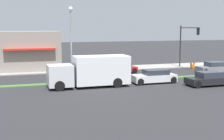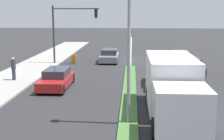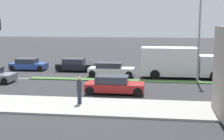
% 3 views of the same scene
% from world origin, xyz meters
% --- Properties ---
extents(ground_plane, '(160.00, 160.00, 0.00)m').
position_xyz_m(ground_plane, '(0.00, 18.00, 0.00)').
color(ground_plane, '#2B2B2D').
extents(sidewalk_right, '(4.00, 73.00, 0.12)m').
position_xyz_m(sidewalk_right, '(9.00, 18.50, 0.06)').
color(sidewalk_right, '#9E9B93').
rests_on(sidewalk_right, ground).
extents(street_lamp, '(0.44, 0.44, 7.37)m').
position_xyz_m(street_lamp, '(0.00, 19.10, 4.78)').
color(street_lamp, gray).
rests_on(street_lamp, median_strip).
extents(pedestrian, '(0.34, 0.34, 1.71)m').
position_xyz_m(pedestrian, '(8.66, 10.74, 1.02)').
color(pedestrian, '#282D42').
rests_on(pedestrian, sidewalk_right).
extents(delivery_truck, '(2.44, 7.50, 2.87)m').
position_xyz_m(delivery_truck, '(-2.20, 17.60, 1.47)').
color(delivery_truck, silver).
rests_on(delivery_truck, ground).
extents(hatchback_red, '(1.77, 4.28, 1.32)m').
position_xyz_m(hatchback_red, '(5.00, 12.46, 0.63)').
color(hatchback_red, '#AD1E1E').
rests_on(hatchback_red, ground).
extents(sedan_dark, '(1.85, 4.03, 1.35)m').
position_xyz_m(sedan_dark, '(-5.00, 6.95, 0.65)').
color(sedan_dark, black).
rests_on(sedan_dark, ground).
extents(van_white, '(1.77, 4.39, 1.35)m').
position_xyz_m(van_white, '(-2.20, 11.23, 0.65)').
color(van_white, silver).
rests_on(van_white, ground).
extents(coupe_blue, '(1.79, 3.91, 1.27)m').
position_xyz_m(coupe_blue, '(-5.00, 1.67, 0.60)').
color(coupe_blue, '#284793').
rests_on(coupe_blue, ground).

